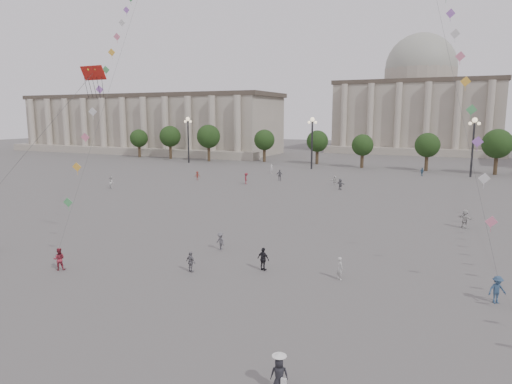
% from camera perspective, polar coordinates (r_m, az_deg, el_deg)
% --- Properties ---
extents(ground, '(360.00, 360.00, 0.00)m').
position_cam_1_polar(ground, '(26.92, -8.17, -14.77)').
color(ground, '#4E4C4A').
rests_on(ground, ground).
extents(hall_west, '(84.00, 26.22, 17.20)m').
position_cam_1_polar(hall_west, '(144.65, -13.43, 8.28)').
color(hall_west, gray).
rests_on(hall_west, ground).
extents(hall_central, '(48.30, 34.30, 35.50)m').
position_cam_1_polar(hall_central, '(150.42, 19.60, 10.25)').
color(hall_central, gray).
rests_on(hall_central, ground).
extents(tree_row, '(137.12, 5.12, 8.00)m').
position_cam_1_polar(tree_row, '(99.64, 16.72, 5.92)').
color(tree_row, '#332719').
rests_on(tree_row, ground).
extents(lamp_post_far_west, '(2.00, 0.90, 10.65)m').
position_cam_1_polar(lamp_post_far_west, '(107.83, -8.49, 7.51)').
color(lamp_post_far_west, '#262628').
rests_on(lamp_post_far_west, ground).
extents(lamp_post_mid_west, '(2.00, 0.90, 10.65)m').
position_cam_1_polar(lamp_post_mid_west, '(94.99, 7.04, 7.28)').
color(lamp_post_mid_west, '#262628').
rests_on(lamp_post_mid_west, ground).
extents(lamp_post_mid_east, '(2.00, 0.90, 10.65)m').
position_cam_1_polar(lamp_post_mid_east, '(90.66, 25.55, 6.31)').
color(lamp_post_mid_east, '#262628').
rests_on(lamp_post_mid_east, ground).
extents(person_crowd_0, '(0.88, 0.93, 1.54)m').
position_cam_1_polar(person_crowd_0, '(89.41, 20.04, 2.40)').
color(person_crowd_0, '#375E7D').
rests_on(person_crowd_0, ground).
extents(person_crowd_1, '(1.14, 1.08, 1.87)m').
position_cam_1_polar(person_crowd_1, '(72.89, -17.66, 1.14)').
color(person_crowd_1, silver).
rests_on(person_crowd_1, ground).
extents(person_crowd_2, '(1.09, 1.07, 1.50)m').
position_cam_1_polar(person_crowd_2, '(79.33, -7.34, 2.04)').
color(person_crowd_2, maroon).
rests_on(person_crowd_2, ground).
extents(person_crowd_4, '(1.48, 1.00, 1.53)m').
position_cam_1_polar(person_crowd_4, '(73.90, 9.81, 1.44)').
color(person_crowd_4, silver).
rests_on(person_crowd_4, ground).
extents(person_crowd_6, '(1.11, 0.89, 1.50)m').
position_cam_1_polar(person_crowd_6, '(38.10, -4.48, -6.15)').
color(person_crowd_6, '#58575C').
rests_on(person_crowd_6, ground).
extents(person_crowd_7, '(1.69, 1.54, 1.88)m').
position_cam_1_polar(person_crowd_7, '(49.71, 24.66, -3.05)').
color(person_crowd_7, silver).
rests_on(person_crowd_7, ground).
extents(person_crowd_10, '(0.67, 0.75, 1.72)m').
position_cam_1_polar(person_crowd_10, '(87.33, 1.99, 2.87)').
color(person_crowd_10, white).
rests_on(person_crowd_10, ground).
extents(person_crowd_12, '(1.59, 1.27, 1.70)m').
position_cam_1_polar(person_crowd_12, '(69.54, 10.50, 0.98)').
color(person_crowd_12, slate).
rests_on(person_crowd_12, ground).
extents(person_crowd_13, '(0.66, 0.68, 1.58)m').
position_cam_1_polar(person_crowd_13, '(31.92, 10.45, -9.35)').
color(person_crowd_13, '#B5B5B0').
rests_on(person_crowd_13, ground).
extents(person_crowd_16, '(1.20, 0.73, 1.90)m').
position_cam_1_polar(person_crowd_16, '(77.94, 2.97, 2.12)').
color(person_crowd_16, slate).
rests_on(person_crowd_16, ground).
extents(person_crowd_17, '(1.18, 1.36, 1.82)m').
position_cam_1_polar(person_crowd_17, '(74.12, -1.23, 1.71)').
color(person_crowd_17, maroon).
rests_on(person_crowd_17, ground).
extents(tourist_1, '(1.06, 0.64, 1.69)m').
position_cam_1_polar(tourist_1, '(33.11, 0.93, -8.39)').
color(tourist_1, black).
rests_on(tourist_1, ground).
extents(tourist_3, '(0.94, 0.58, 1.49)m').
position_cam_1_polar(tourist_3, '(33.15, -8.15, -8.65)').
color(tourist_3, slate).
rests_on(tourist_3, ground).
extents(kite_flyer_0, '(1.01, 0.97, 1.63)m').
position_cam_1_polar(kite_flyer_0, '(36.13, -23.39, -7.70)').
color(kite_flyer_0, maroon).
rests_on(kite_flyer_0, ground).
extents(kite_flyer_1, '(1.26, 1.11, 1.69)m').
position_cam_1_polar(kite_flyer_1, '(31.13, 27.92, -10.74)').
color(kite_flyer_1, navy).
rests_on(kite_flyer_1, ground).
extents(hat_person, '(0.85, 0.72, 1.69)m').
position_cam_1_polar(hat_person, '(19.76, 2.92, -21.68)').
color(hat_person, black).
rests_on(hat_person, ground).
extents(dragon_kite, '(4.89, 4.16, 16.55)m').
position_cam_1_polar(dragon_kite, '(37.44, -19.76, 12.64)').
color(dragon_kite, red).
rests_on(dragon_kite, ground).
extents(kite_train_west, '(22.45, 44.58, 66.62)m').
position_cam_1_polar(kite_train_west, '(61.97, -15.16, 22.18)').
color(kite_train_west, '#3F3F3F').
rests_on(kite_train_west, ground).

